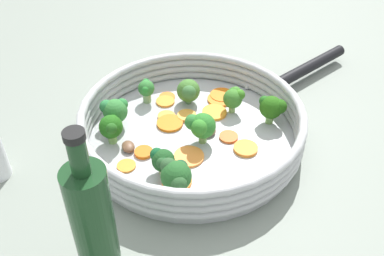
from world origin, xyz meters
The scene contains 32 objects.
ground_plane centered at (0.00, 0.00, 0.00)m, with size 4.00×4.00×0.00m, color gray.
skillet centered at (0.00, 0.00, 0.01)m, with size 0.35×0.35×0.01m, color #B2B5B7.
skillet_rim_wall centered at (0.00, 0.00, 0.04)m, with size 0.36×0.36×0.06m.
skillet_handle centered at (-0.17, 0.23, 0.02)m, with size 0.02×0.02×0.23m, color black.
skillet_rivet_left centered at (-0.07, 0.15, 0.02)m, with size 0.01×0.01×0.01m, color #AEB0BB.
skillet_rivet_right centered at (-0.13, 0.11, 0.02)m, with size 0.01×0.01×0.01m, color #B2B7BA.
carrot_slice_0 centered at (0.11, -0.03, 0.02)m, with size 0.04×0.04×0.00m, color orange.
carrot_slice_1 centered at (-0.11, -0.04, 0.01)m, with size 0.03×0.03×0.00m, color orange.
carrot_slice_2 centered at (-0.09, -0.04, 0.01)m, with size 0.03×0.03×0.00m, color orange.
carrot_slice_3 centered at (0.07, -0.11, 0.01)m, with size 0.03×0.03×0.00m, color orange.
carrot_slice_4 centered at (-0.03, -0.04, 0.02)m, with size 0.04×0.04×0.01m, color orange.
carrot_slice_5 centered at (-0.06, 0.04, 0.02)m, with size 0.04×0.04×0.01m, color orange.
carrot_slice_6 centered at (-0.09, 0.06, 0.01)m, with size 0.05×0.05×0.00m, color orange.
carrot_slice_7 centered at (-0.11, 0.06, 0.02)m, with size 0.04×0.04×0.01m, color orange.
carrot_slice_8 centered at (0.04, -0.08, 0.02)m, with size 0.03×0.03×0.01m, color orange.
carrot_slice_9 centered at (0.04, 0.08, 0.02)m, with size 0.04×0.04×0.01m, color orange.
carrot_slice_10 centered at (0.05, -0.01, 0.01)m, with size 0.05×0.05×0.00m, color orange.
carrot_slice_11 centered at (0.01, 0.06, 0.01)m, with size 0.03×0.03×0.00m, color #DE5C20.
carrot_slice_12 centered at (-0.05, -0.01, 0.02)m, with size 0.03×0.03×0.01m, color gold.
carrot_slice_13 centered at (-0.05, -0.04, 0.02)m, with size 0.03×0.03×0.00m, color orange.
broccoli_floret_0 centered at (0.09, -0.05, 0.04)m, with size 0.04×0.04×0.04m.
broccoli_floret_1 centered at (-0.04, -0.13, 0.04)m, with size 0.04×0.05×0.05m.
broccoli_floret_2 centered at (-0.10, -0.07, 0.04)m, with size 0.03×0.03×0.04m.
broccoli_floret_3 centered at (0.12, -0.03, 0.05)m, with size 0.05×0.04×0.05m.
broccoli_floret_4 centered at (-0.09, 0.00, 0.04)m, with size 0.05×0.04×0.05m.
broccoli_floret_5 centered at (0.02, 0.01, 0.05)m, with size 0.05×0.05×0.05m.
broccoli_floret_6 centered at (-0.06, 0.08, 0.04)m, with size 0.04×0.04×0.04m.
broccoli_floret_7 centered at (0.01, -0.13, 0.04)m, with size 0.04×0.04×0.05m.
broccoli_floret_8 centered at (-0.02, 0.14, 0.04)m, with size 0.04×0.05×0.05m.
mushroom_piece_0 centered at (0.00, 0.03, 0.02)m, with size 0.02×0.02×0.01m, color #7B5E4B.
mushroom_piece_1 centered at (0.03, -0.10, 0.02)m, with size 0.03×0.02×0.01m, color brown.
oil_bottle centered at (0.26, -0.12, 0.10)m, with size 0.05×0.05×0.24m.
Camera 1 is at (0.56, -0.04, 0.49)m, focal length 42.00 mm.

